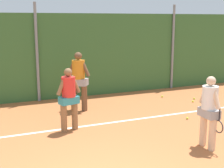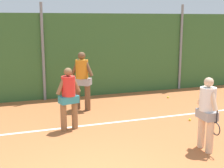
# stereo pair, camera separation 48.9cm
# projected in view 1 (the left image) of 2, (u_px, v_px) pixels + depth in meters

# --- Properties ---
(ground_plane) EXTENTS (29.29, 29.29, 0.00)m
(ground_plane) POSITION_uv_depth(u_px,v_px,m) (75.00, 150.00, 6.91)
(ground_plane) COLOR #B76638
(hedge_fence_backdrop) EXTENTS (19.04, 0.25, 3.05)m
(hedge_fence_backdrop) POSITION_uv_depth(u_px,v_px,m) (36.00, 57.00, 10.91)
(hedge_fence_backdrop) COLOR #386633
(hedge_fence_backdrop) RESTS_ON ground_plane
(fence_post_center) EXTENTS (0.10, 0.10, 3.41)m
(fence_post_center) POSITION_uv_depth(u_px,v_px,m) (37.00, 53.00, 10.72)
(fence_post_center) COLOR gray
(fence_post_center) RESTS_ON ground_plane
(fence_post_right) EXTENTS (0.10, 0.10, 3.41)m
(fence_post_right) POSITION_uv_depth(u_px,v_px,m) (173.00, 47.00, 12.78)
(fence_post_right) COLOR gray
(fence_post_right) RESTS_ON ground_plane
(court_baseline_paint) EXTENTS (13.91, 0.10, 0.01)m
(court_baseline_paint) POSITION_uv_depth(u_px,v_px,m) (60.00, 129.00, 8.17)
(court_baseline_paint) COLOR white
(court_baseline_paint) RESTS_ON ground_plane
(player_foreground_near) EXTENTS (0.35, 0.77, 1.63)m
(player_foreground_near) POSITION_uv_depth(u_px,v_px,m) (209.00, 108.00, 6.85)
(player_foreground_near) COLOR beige
(player_foreground_near) RESTS_ON ground_plane
(player_midcourt) EXTENTS (0.67, 0.39, 1.64)m
(player_midcourt) POSITION_uv_depth(u_px,v_px,m) (69.00, 96.00, 7.93)
(player_midcourt) COLOR #8C603D
(player_midcourt) RESTS_ON ground_plane
(player_backcourt_far) EXTENTS (0.63, 0.59, 1.85)m
(player_backcourt_far) POSITION_uv_depth(u_px,v_px,m) (79.00, 78.00, 9.72)
(player_backcourt_far) COLOR brown
(player_backcourt_far) RESTS_ON ground_plane
(tennis_ball_2) EXTENTS (0.07, 0.07, 0.07)m
(tennis_ball_2) POSITION_uv_depth(u_px,v_px,m) (187.00, 118.00, 9.01)
(tennis_ball_2) COLOR #CCDB33
(tennis_ball_2) RESTS_ON ground_plane
(tennis_ball_3) EXTENTS (0.07, 0.07, 0.07)m
(tennis_ball_3) POSITION_uv_depth(u_px,v_px,m) (162.00, 96.00, 11.55)
(tennis_ball_3) COLOR #CCDB33
(tennis_ball_3) RESTS_ON ground_plane
(tennis_ball_4) EXTENTS (0.07, 0.07, 0.07)m
(tennis_ball_4) POSITION_uv_depth(u_px,v_px,m) (193.00, 101.00, 10.87)
(tennis_ball_4) COLOR #CCDB33
(tennis_ball_4) RESTS_ON ground_plane
(tennis_ball_6) EXTENTS (0.07, 0.07, 0.07)m
(tennis_ball_6) POSITION_uv_depth(u_px,v_px,m) (194.00, 99.00, 11.24)
(tennis_ball_6) COLOR #CCDB33
(tennis_ball_6) RESTS_ON ground_plane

